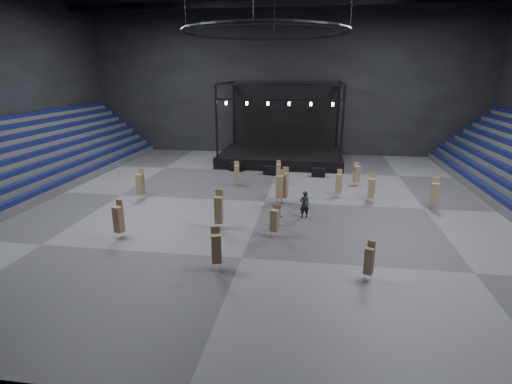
# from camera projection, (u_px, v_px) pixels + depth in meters

# --- Properties ---
(floor) EXTENTS (50.00, 50.00, 0.00)m
(floor) POSITION_uv_depth(u_px,v_px,m) (265.00, 202.00, 32.70)
(floor) COLOR #515154
(floor) RESTS_ON ground
(wall_back) EXTENTS (50.00, 0.20, 18.00)m
(wall_back) POSITION_uv_depth(u_px,v_px,m) (286.00, 82.00, 50.03)
(wall_back) COLOR black
(wall_back) RESTS_ON ground
(wall_front) EXTENTS (50.00, 0.20, 18.00)m
(wall_front) POSITION_uv_depth(u_px,v_px,m) (164.00, 119.00, 10.22)
(wall_front) COLOR black
(wall_front) RESTS_ON ground
(bleachers_left) EXTENTS (7.20, 40.00, 6.40)m
(bleachers_left) POSITION_uv_depth(u_px,v_px,m) (9.00, 171.00, 35.42)
(bleachers_left) COLOR #454547
(bleachers_left) RESTS_ON floor
(stage) EXTENTS (14.00, 10.00, 9.20)m
(stage) POSITION_uv_depth(u_px,v_px,m) (282.00, 149.00, 47.68)
(stage) COLOR black
(stage) RESTS_ON floor
(truss_ring) EXTENTS (12.30, 12.30, 5.15)m
(truss_ring) POSITION_uv_depth(u_px,v_px,m) (266.00, 32.00, 28.98)
(truss_ring) COLOR black
(truss_ring) RESTS_ON ceiling
(flight_case_left) EXTENTS (1.45, 0.96, 0.89)m
(flight_case_left) POSITION_uv_depth(u_px,v_px,m) (236.00, 167.00, 42.86)
(flight_case_left) COLOR black
(flight_case_left) RESTS_ON floor
(flight_case_mid) EXTENTS (1.45, 0.91, 0.90)m
(flight_case_mid) POSITION_uv_depth(u_px,v_px,m) (270.00, 171.00, 41.23)
(flight_case_mid) COLOR black
(flight_case_mid) RESTS_ON floor
(flight_case_right) EXTENTS (1.37, 0.73, 0.89)m
(flight_case_right) POSITION_uv_depth(u_px,v_px,m) (318.00, 173.00, 40.41)
(flight_case_right) COLOR black
(flight_case_right) RESTS_ON floor
(chair_stack_0) EXTENTS (0.62, 0.62, 2.39)m
(chair_stack_0) POSITION_uv_depth(u_px,v_px,m) (372.00, 187.00, 32.20)
(chair_stack_0) COLOR silver
(chair_stack_0) RESTS_ON floor
(chair_stack_1) EXTENTS (0.55, 0.55, 2.42)m
(chair_stack_1) POSITION_uv_depth(u_px,v_px,m) (339.00, 183.00, 33.55)
(chair_stack_1) COLOR silver
(chair_stack_1) RESTS_ON floor
(chair_stack_2) EXTENTS (0.52, 0.52, 2.70)m
(chair_stack_2) POSITION_uv_depth(u_px,v_px,m) (219.00, 209.00, 26.65)
(chair_stack_2) COLOR silver
(chair_stack_2) RESTS_ON floor
(chair_stack_3) EXTENTS (0.63, 0.63, 2.58)m
(chair_stack_3) POSITION_uv_depth(u_px,v_px,m) (435.00, 193.00, 30.28)
(chair_stack_3) COLOR silver
(chair_stack_3) RESTS_ON floor
(chair_stack_4) EXTENTS (0.64, 0.64, 2.37)m
(chair_stack_4) POSITION_uv_depth(u_px,v_px,m) (216.00, 248.00, 21.14)
(chair_stack_4) COLOR silver
(chair_stack_4) RESTS_ON floor
(chair_stack_5) EXTENTS (0.60, 0.60, 2.78)m
(chair_stack_5) POSITION_uv_depth(u_px,v_px,m) (280.00, 186.00, 31.83)
(chair_stack_5) COLOR silver
(chair_stack_5) RESTS_ON floor
(chair_stack_6) EXTENTS (0.54, 0.54, 2.26)m
(chair_stack_6) POSITION_uv_depth(u_px,v_px,m) (237.00, 173.00, 37.24)
(chair_stack_6) COLOR silver
(chair_stack_6) RESTS_ON floor
(chair_stack_7) EXTENTS (0.61, 0.61, 2.51)m
(chair_stack_7) POSITION_uv_depth(u_px,v_px,m) (119.00, 219.00, 25.19)
(chair_stack_7) COLOR silver
(chair_stack_7) RESTS_ON floor
(chair_stack_8) EXTENTS (0.62, 0.62, 2.57)m
(chair_stack_8) POSITION_uv_depth(u_px,v_px,m) (140.00, 184.00, 32.98)
(chair_stack_8) COLOR silver
(chair_stack_8) RESTS_ON floor
(chair_stack_9) EXTENTS (0.45, 0.45, 2.19)m
(chair_stack_9) POSITION_uv_depth(u_px,v_px,m) (278.00, 171.00, 37.97)
(chair_stack_9) COLOR silver
(chair_stack_9) RESTS_ON floor
(chair_stack_10) EXTENTS (0.60, 0.60, 2.17)m
(chair_stack_10) POSITION_uv_depth(u_px,v_px,m) (275.00, 220.00, 25.41)
(chair_stack_10) COLOR silver
(chair_stack_10) RESTS_ON floor
(chair_stack_11) EXTENTS (0.62, 0.62, 2.22)m
(chair_stack_11) POSITION_uv_depth(u_px,v_px,m) (357.00, 173.00, 37.02)
(chair_stack_11) COLOR silver
(chair_stack_11) RESTS_ON floor
(chair_stack_12) EXTENTS (0.65, 0.65, 2.92)m
(chair_stack_12) POSITION_uv_depth(u_px,v_px,m) (284.00, 185.00, 32.13)
(chair_stack_12) COLOR silver
(chair_stack_12) RESTS_ON floor
(chair_stack_13) EXTENTS (0.55, 0.55, 2.08)m
(chair_stack_13) POSITION_uv_depth(u_px,v_px,m) (369.00, 260.00, 20.07)
(chair_stack_13) COLOR silver
(chair_stack_13) RESTS_ON floor
(man_center) EXTENTS (0.87, 0.74, 2.02)m
(man_center) POSITION_uv_depth(u_px,v_px,m) (304.00, 204.00, 28.81)
(man_center) COLOR black
(man_center) RESTS_ON floor
(crew_member) EXTENTS (0.66, 0.80, 1.51)m
(crew_member) POSITION_uv_depth(u_px,v_px,m) (279.00, 215.00, 27.33)
(crew_member) COLOR black
(crew_member) RESTS_ON floor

